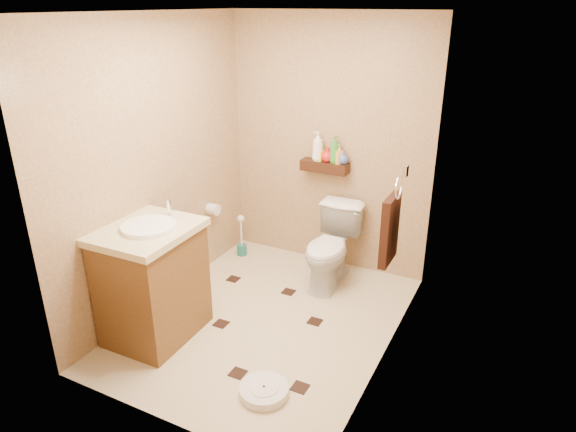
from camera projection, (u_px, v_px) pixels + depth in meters
The scene contains 20 objects.
ground at pixel (266, 321), 4.27m from camera, with size 2.50×2.50×0.00m, color beige.
wall_back at pixel (329, 146), 4.84m from camera, with size 2.00×0.04×2.40m, color tan.
wall_front at pixel (151, 253), 2.78m from camera, with size 2.00×0.04×2.40m, color tan.
wall_left at pixel (158, 167), 4.23m from camera, with size 0.04×2.50×2.40m, color tan.
wall_right at pixel (395, 208), 3.39m from camera, with size 0.04×2.50×2.40m, color tan.
ceiling at pixel (260, 11), 3.35m from camera, with size 2.00×2.50×0.02m, color white.
wall_shelf at pixel (325, 167), 4.84m from camera, with size 0.46×0.14×0.10m, color #351C0E.
floor_accents at pixel (265, 325), 4.22m from camera, with size 1.33×1.27×0.01m.
toilet at pixel (331, 247), 4.72m from camera, with size 0.41×0.72×0.73m, color white.
vanity at pixel (153, 281), 3.95m from camera, with size 0.63×0.76×1.06m.
bathroom_scale at pixel (264, 391), 3.46m from camera, with size 0.40×0.40×0.07m.
toilet_brush at pixel (242, 241), 5.34m from camera, with size 0.10×0.10×0.45m.
towel_ring at pixel (390, 227), 3.73m from camera, with size 0.12×0.30×0.76m.
toilet_paper at pixel (213, 209), 4.97m from camera, with size 0.12×0.11×0.12m.
bottle_a at pixel (318, 146), 4.80m from camera, with size 0.11×0.11×0.28m, color white.
bottle_b at pixel (319, 153), 4.82m from camera, with size 0.07×0.07×0.15m, color #FAFF35.
bottle_c at pixel (328, 154), 4.78m from camera, with size 0.11×0.11×0.14m, color red.
bottle_d at pixel (335, 150), 4.73m from camera, with size 0.10×0.10×0.25m, color #358B2E.
bottle_e at pixel (339, 154), 4.73m from camera, with size 0.08×0.08×0.18m, color #EAB44E.
bottle_f at pixel (343, 157), 4.72m from camera, with size 0.10×0.10×0.13m, color #4157A3.
Camera 1 is at (1.79, -3.13, 2.46)m, focal length 32.00 mm.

